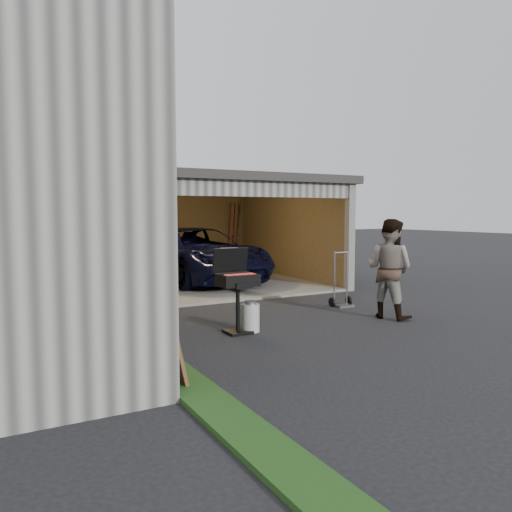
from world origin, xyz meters
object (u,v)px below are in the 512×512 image
Objects in this scene: bbq_grill at (237,283)px; hand_truck at (342,296)px; man at (389,269)px; propane_tank at (250,318)px; plywood_panel at (166,340)px; minivan at (196,256)px; woman at (126,281)px.

bbq_grill is 1.19× the size of hand_truck.
man reaches higher than propane_tank.
man is at bearing 16.09° from plywood_panel.
woman is at bearing -129.27° from minivan.
plywood_panel reaches higher than propane_tank.
minivan is at bearing 107.62° from hand_truck.
woman is 3.45× the size of propane_tank.
man reaches higher than minivan.
woman reaches higher than propane_tank.
plywood_panel is at bearing 4.50° from woman.
woman is 3.00m from plywood_panel.
man is 2.92m from propane_tank.
minivan is at bearing 74.10° from bbq_grill.
bbq_grill is at bearing 170.93° from propane_tank.
plywood_panel is at bearing -140.31° from propane_tank.
minivan is 5.09m from hand_truck.
woman is 1.59× the size of plywood_panel.
minivan is 2.87× the size of man.
minivan is 6.13m from propane_tank.
bbq_grill is (-1.68, -5.90, 0.08)m from minivan.
hand_truck is at bearing -79.75° from minivan.
hand_truck is at bearing 18.59° from bbq_grill.
bbq_grill is at bearing -110.80° from minivan.
propane_tank is (0.23, -0.04, -0.59)m from bbq_grill.
woman is (-3.18, -4.65, 0.06)m from minivan.
woman is at bearing 84.23° from plywood_panel.
minivan is 3.34× the size of woman.
plywood_panel is at bearing -147.89° from hand_truck.
bbq_grill is 2.51m from plywood_panel.
plywood_panel is at bearing -119.44° from minivan.
hand_truck is (2.77, 1.05, -0.01)m from propane_tank.
woman is at bearing 179.45° from hand_truck.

